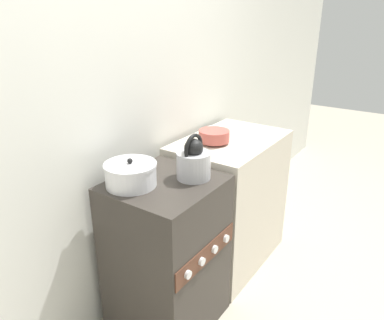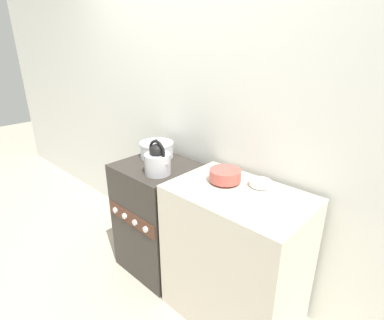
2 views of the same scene
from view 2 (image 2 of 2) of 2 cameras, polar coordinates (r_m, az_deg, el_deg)
ground_plane at (r=2.63m, az=-10.56°, el=-21.38°), size 12.00×12.00×0.00m
wall_back at (r=2.40m, az=-0.55°, el=8.87°), size 7.00×0.06×2.50m
stove at (r=2.48m, az=-6.34°, el=-10.76°), size 0.57×0.55×0.92m
counter at (r=2.07m, az=8.13°, el=-17.73°), size 0.85×0.55×0.95m
kettle at (r=2.08m, az=-6.57°, el=-0.18°), size 0.22×0.18×0.25m
cooking_pot at (r=2.41m, az=-6.75°, el=1.99°), size 0.27×0.27×0.15m
enamel_bowl at (r=1.90m, az=6.33°, el=-2.89°), size 0.20×0.20×0.09m
small_ceramic_bowl at (r=1.90m, az=12.85°, el=-4.30°), size 0.14×0.14×0.04m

